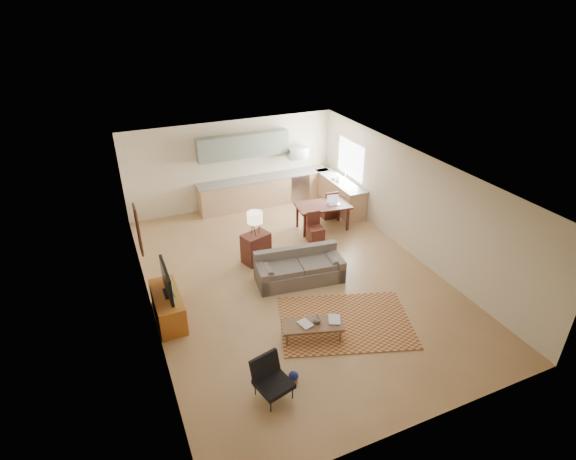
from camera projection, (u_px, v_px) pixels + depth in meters
name	position (u px, v px, depth m)	size (l,w,h in m)	color
room	(293.00, 228.00, 10.03)	(9.00, 9.00, 9.00)	#9D744B
kitchen_counter_back	(265.00, 190.00, 14.14)	(4.26, 0.64, 0.92)	tan
kitchen_counter_right	(340.00, 194.00, 13.90)	(0.64, 2.26, 0.92)	tan
kitchen_range	(297.00, 185.00, 14.53)	(0.62, 0.62, 0.90)	#A5A8AD
kitchen_microwave	(297.00, 153.00, 14.03)	(0.62, 0.40, 0.35)	#A5A8AD
upper_cabinets	(243.00, 146.00, 13.35)	(2.80, 0.34, 0.70)	slate
window_right	(350.00, 159.00, 13.49)	(0.02, 1.40, 1.05)	white
wall_art_left	(138.00, 230.00, 9.53)	(0.06, 0.42, 1.10)	olive
triptych	(229.00, 152.00, 13.41)	(1.70, 0.04, 0.50)	beige
rug	(345.00, 322.00, 9.25)	(2.66, 1.84, 0.02)	maroon
sofa	(300.00, 267.00, 10.41)	(2.10, 0.91, 0.73)	#5C524B
coffee_table	(312.00, 331.00, 8.75)	(1.19, 0.47, 0.36)	#553621
book_a	(301.00, 326.00, 8.59)	(0.27, 0.33, 0.03)	maroon
book_b	(328.00, 319.00, 8.77)	(0.35, 0.39, 0.02)	navy
vase	(317.00, 319.00, 8.67)	(0.18, 0.18, 0.18)	black
armchair	(274.00, 381.00, 7.40)	(0.63, 0.63, 0.72)	black
tv_credenza	(168.00, 306.00, 9.21)	(0.52, 1.36, 0.63)	#944914
tv	(167.00, 281.00, 8.93)	(0.10, 1.05, 0.63)	black
console_table	(256.00, 248.00, 11.16)	(0.66, 0.44, 0.77)	#3C1812
table_lamp	(255.00, 223.00, 10.83)	(0.37, 0.37, 0.62)	beige
dining_table	(322.00, 217.00, 12.71)	(1.49, 0.85, 0.75)	#3C1812
dining_chair_near	(316.00, 228.00, 12.03)	(0.40, 0.41, 0.83)	#3C1812
dining_chair_far	(328.00, 204.00, 13.33)	(0.42, 0.44, 0.88)	#3C1812
laptop	(334.00, 200.00, 12.50)	(0.32, 0.24, 0.24)	#A5A8AD
soap_bottle	(338.00, 178.00, 13.60)	(0.11, 0.11, 0.19)	beige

